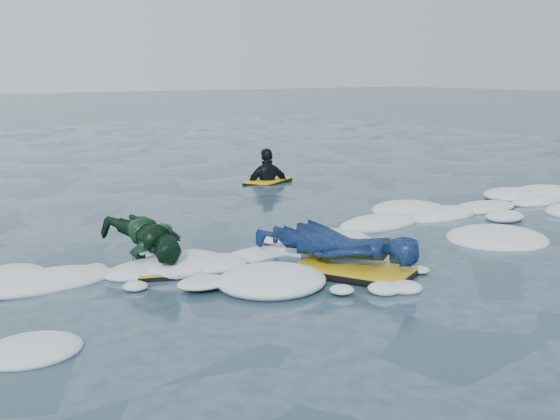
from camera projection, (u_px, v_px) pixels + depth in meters
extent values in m
plane|color=#1A313F|center=(370.00, 278.00, 7.06)|extent=(120.00, 120.00, 0.00)
cube|color=black|center=(354.00, 271.00, 7.16)|extent=(1.10, 1.36, 0.06)
cube|color=yellow|center=(354.00, 268.00, 7.15)|extent=(1.06, 1.32, 0.02)
imported|color=navy|center=(338.00, 245.00, 7.32)|extent=(1.26, 1.90, 0.43)
cube|color=black|center=(159.00, 267.00, 7.34)|extent=(0.78, 1.02, 0.04)
cube|color=yellow|center=(159.00, 264.00, 7.33)|extent=(0.76, 0.99, 0.02)
cube|color=blue|center=(159.00, 263.00, 7.33)|extent=(0.46, 0.86, 0.01)
imported|color=#0F381D|center=(150.00, 240.00, 7.45)|extent=(0.74, 1.39, 0.51)
cube|color=black|center=(268.00, 182.00, 12.93)|extent=(1.14, 0.95, 0.05)
cube|color=yellow|center=(268.00, 180.00, 12.92)|extent=(1.12, 0.92, 0.02)
imported|color=black|center=(268.00, 189.00, 12.96)|extent=(0.95, 0.61, 1.50)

